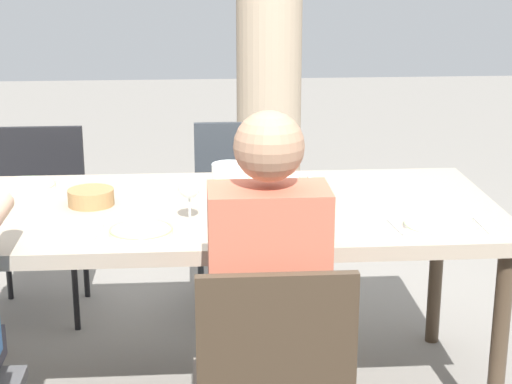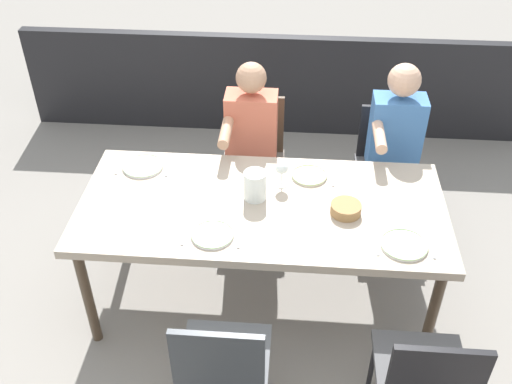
% 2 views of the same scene
% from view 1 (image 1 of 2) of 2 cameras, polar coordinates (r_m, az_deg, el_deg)
% --- Properties ---
extents(dining_table, '(2.08, 0.95, 0.78)m').
position_cam_1_polar(dining_table, '(3.16, -2.57, -2.01)').
color(dining_table, tan).
rests_on(dining_table, ground).
extents(chair_west_north, '(0.44, 0.44, 0.87)m').
position_cam_1_polar(chair_west_north, '(4.14, -14.42, -0.99)').
color(chair_west_north, '#4F4F50').
rests_on(chair_west_north, ground).
extents(chair_mid_north, '(0.44, 0.44, 0.88)m').
position_cam_1_polar(chair_mid_north, '(4.08, -1.16, -0.78)').
color(chair_mid_north, '#5B5E61').
rests_on(chair_mid_north, ground).
extents(diner_woman_green, '(0.35, 0.49, 1.28)m').
position_cam_1_polar(diner_woman_green, '(2.54, 0.77, -7.61)').
color(diner_woman_green, '#3F3F4C').
rests_on(diner_woman_green, ground).
extents(plate_0, '(0.25, 0.25, 0.02)m').
position_cam_1_polar(plate_0, '(3.49, -15.31, 0.40)').
color(plate_0, white).
rests_on(plate_0, dining_table).
extents(spoon_0, '(0.04, 0.17, 0.01)m').
position_cam_1_polar(spoon_0, '(3.46, -12.87, 0.36)').
color(spoon_0, silver).
rests_on(spoon_0, dining_table).
extents(plate_1, '(0.21, 0.21, 0.02)m').
position_cam_1_polar(plate_1, '(2.88, -7.72, -2.56)').
color(plate_1, silver).
rests_on(plate_1, dining_table).
extents(wine_glass_1, '(0.08, 0.08, 0.16)m').
position_cam_1_polar(wine_glass_1, '(2.93, -4.51, 0.20)').
color(wine_glass_1, white).
rests_on(wine_glass_1, dining_table).
extents(fork_1, '(0.03, 0.17, 0.01)m').
position_cam_1_polar(fork_1, '(2.89, -10.69, -2.72)').
color(fork_1, silver).
rests_on(fork_1, dining_table).
extents(spoon_1, '(0.02, 0.17, 0.01)m').
position_cam_1_polar(spoon_1, '(2.87, -4.73, -2.61)').
color(spoon_1, silver).
rests_on(spoon_1, dining_table).
extents(plate_2, '(0.23, 0.23, 0.02)m').
position_cam_1_polar(plate_2, '(3.43, 1.30, 0.75)').
color(plate_2, white).
rests_on(plate_2, dining_table).
extents(fork_2, '(0.03, 0.17, 0.01)m').
position_cam_1_polar(fork_2, '(3.42, -1.20, 0.61)').
color(fork_2, silver).
rests_on(fork_2, dining_table).
extents(spoon_2, '(0.02, 0.17, 0.01)m').
position_cam_1_polar(spoon_2, '(3.45, 3.78, 0.70)').
color(spoon_2, silver).
rests_on(spoon_2, dining_table).
extents(plate_3, '(0.25, 0.25, 0.02)m').
position_cam_1_polar(plate_3, '(2.97, 12.28, -2.18)').
color(plate_3, white).
rests_on(plate_3, dining_table).
extents(fork_3, '(0.03, 0.17, 0.01)m').
position_cam_1_polar(fork_3, '(2.93, 9.46, -2.37)').
color(fork_3, silver).
rests_on(fork_3, dining_table).
extents(spoon_3, '(0.02, 0.17, 0.01)m').
position_cam_1_polar(spoon_3, '(3.02, 15.01, -2.19)').
color(spoon_3, silver).
rests_on(spoon_3, dining_table).
extents(water_pitcher, '(0.13, 0.13, 0.17)m').
position_cam_1_polar(water_pitcher, '(3.07, -1.77, 0.15)').
color(water_pitcher, white).
rests_on(water_pitcher, dining_table).
extents(bread_basket, '(0.17, 0.17, 0.06)m').
position_cam_1_polar(bread_basket, '(3.20, -11.02, -0.35)').
color(bread_basket, '#9E7547').
rests_on(bread_basket, dining_table).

